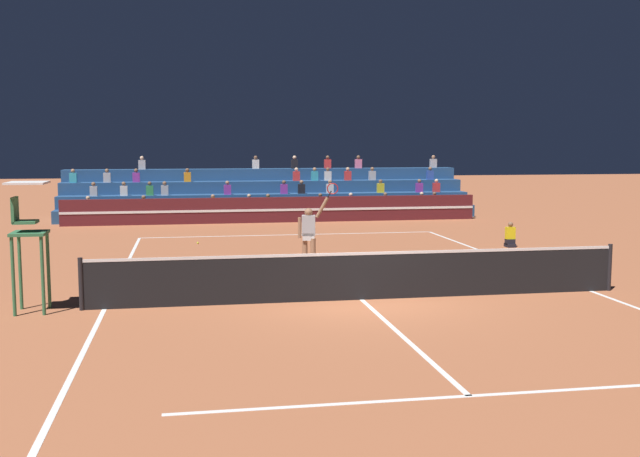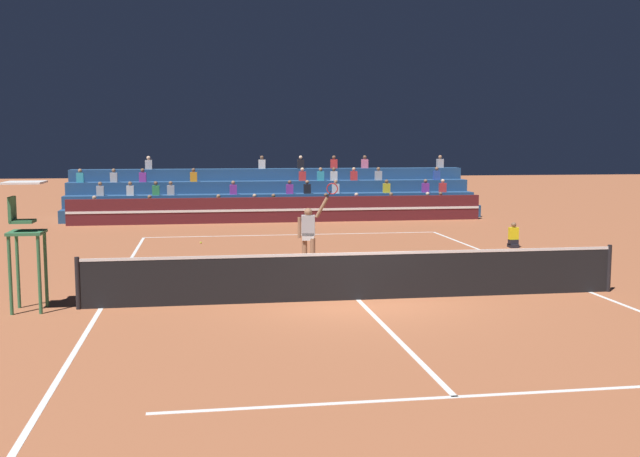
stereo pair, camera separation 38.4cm
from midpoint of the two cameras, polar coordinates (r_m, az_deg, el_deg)
ground_plane at (r=16.61m, az=3.58°, el=-5.45°), size 120.00×120.00×0.00m
court_lines at (r=16.61m, az=3.58°, el=-5.44°), size 11.10×23.90×0.01m
tennis_net at (r=16.50m, az=3.60°, el=-3.60°), size 12.00×0.10×1.10m
sponsor_banner_wall at (r=32.59m, az=-2.69°, el=1.44°), size 18.00×0.26×1.10m
bleacher_stand at (r=35.70m, az=-3.24°, el=2.34°), size 18.94×3.80×2.83m
umpire_chair at (r=16.31m, az=-20.98°, el=0.02°), size 0.76×0.84×2.67m
ball_kid_courtside at (r=25.58m, az=14.94°, el=-0.67°), size 0.30×0.36×0.84m
tennis_player at (r=20.11m, az=-0.29°, el=-0.49°), size 1.12×0.40×2.44m
tennis_ball at (r=26.02m, az=-8.65°, el=-1.07°), size 0.07×0.07×0.07m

